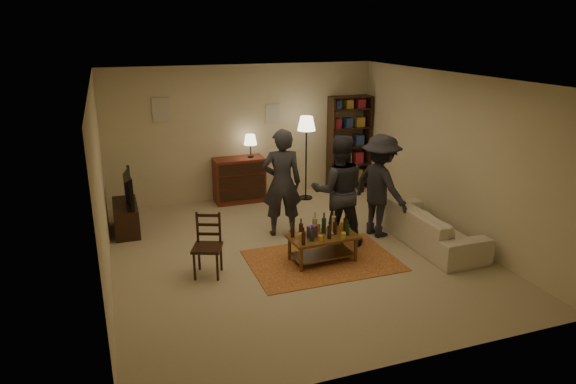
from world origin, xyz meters
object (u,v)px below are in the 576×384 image
dining_chair (208,243)px  person_left (282,183)px  dresser (240,179)px  bookshelf (349,142)px  sofa (430,226)px  person_by_sofa (380,186)px  floor_lamp (306,129)px  coffee_table (322,238)px  tv_stand (126,210)px  person_right (338,191)px

dining_chair → person_left: bearing=57.0°
dresser → bookshelf: 2.50m
sofa → dresser: bearing=37.5°
person_by_sofa → sofa: bearing=-151.9°
bookshelf → floor_lamp: size_ratio=1.18×
coffee_table → bookshelf: size_ratio=0.52×
coffee_table → tv_stand: bearing=140.8°
tv_stand → floor_lamp: size_ratio=0.62×
dresser → person_by_sofa: (1.79, -2.48, 0.39)m
person_left → person_right: bearing=149.0°
coffee_table → person_left: 1.34m
person_right → dining_chair: bearing=25.3°
tv_stand → dresser: bearing=22.1°
dining_chair → tv_stand: tv_stand is taller
person_left → dresser: bearing=-71.1°
floor_lamp → sofa: bearing=-69.3°
dining_chair → person_left: 1.85m
dining_chair → dresser: size_ratio=0.67×
bookshelf → person_left: bearing=-137.7°
floor_lamp → person_right: bearing=-98.6°
tv_stand → person_left: (2.50, -1.01, 0.53)m
dining_chair → person_right: person_right is taller
person_left → person_by_sofa: size_ratio=1.05×
dresser → person_right: person_right is taller
person_by_sofa → dining_chair: bearing=83.6°
dresser → person_left: bearing=-82.7°
coffee_table → bookshelf: bookshelf is taller
dining_chair → person_left: (1.47, 1.05, 0.44)m
person_left → person_right: person_left is taller
dining_chair → sofa: size_ratio=0.44×
floor_lamp → tv_stand: bearing=-169.9°
floor_lamp → coffee_table: bearing=-106.6°
person_by_sofa → person_left: bearing=54.4°
tv_stand → floor_lamp: (3.58, 0.64, 1.06)m
tv_stand → person_left: person_left is taller
dining_chair → person_by_sofa: (3.01, 0.49, 0.39)m
coffee_table → tv_stand: size_ratio=0.99×
coffee_table → person_by_sofa: (1.32, 0.65, 0.49)m
coffee_table → sofa: bearing=0.6°
dining_chair → dresser: bearing=89.1°
person_by_sofa → person_right: bearing=81.9°
person_left → person_right: size_ratio=1.01×
tv_stand → floor_lamp: 3.78m
person_by_sofa → bookshelf: bearing=-30.0°
sofa → person_right: bearing=69.8°
bookshelf → person_right: bearing=-118.9°
sofa → person_right: size_ratio=1.15×
dresser → person_by_sofa: size_ratio=0.78×
coffee_table → person_left: size_ratio=0.58×
tv_stand → person_right: person_right is taller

